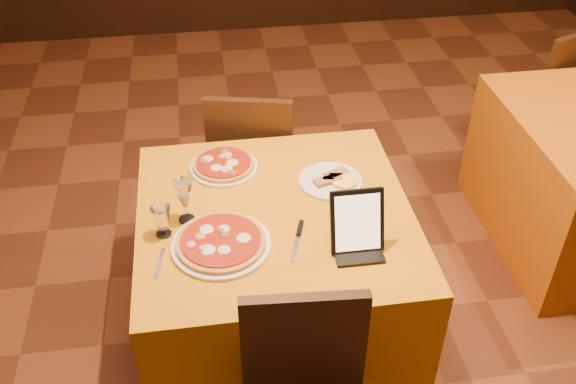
{
  "coord_description": "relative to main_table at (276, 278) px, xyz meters",
  "views": [
    {
      "loc": [
        -0.56,
        -2.03,
        2.38
      ],
      "look_at": [
        -0.27,
        -0.08,
        0.86
      ],
      "focal_mm": 40.0,
      "sensor_mm": 36.0,
      "label": 1
    }
  ],
  "objects": [
    {
      "name": "chair_side_far",
      "position": [
        1.81,
        1.29,
        0.08
      ],
      "size": [
        0.58,
        0.58,
        0.91
      ],
      "primitive_type": null,
      "rotation": [
        0.0,
        0.0,
        3.52
      ],
      "color": "black",
      "rests_on": "floor"
    },
    {
      "name": "pizza_far",
      "position": [
        -0.18,
        0.33,
        0.39
      ],
      "size": [
        0.3,
        0.3,
        0.03
      ],
      "rotation": [
        0.0,
        0.0,
        0.34
      ],
      "color": "white",
      "rests_on": "main_table"
    },
    {
      "name": "pizza_near",
      "position": [
        -0.23,
        -0.17,
        0.39
      ],
      "size": [
        0.38,
        0.38,
        0.03
      ],
      "rotation": [
        0.0,
        0.0,
        0.17
      ],
      "color": "white",
      "rests_on": "main_table"
    },
    {
      "name": "main_table",
      "position": [
        0.0,
        0.0,
        0.0
      ],
      "size": [
        1.1,
        1.1,
        0.75
      ],
      "primitive_type": "cube",
      "color": "orange",
      "rests_on": "floor"
    },
    {
      "name": "cutlet_dish",
      "position": [
        0.26,
        0.16,
        0.39
      ],
      "size": [
        0.27,
        0.27,
        0.03
      ],
      "rotation": [
        0.0,
        0.0,
        -0.35
      ],
      "color": "white",
      "rests_on": "main_table"
    },
    {
      "name": "floor",
      "position": [
        0.32,
        0.06,
        -0.38
      ],
      "size": [
        6.0,
        7.0,
        0.01
      ],
      "primitive_type": "cube",
      "color": "#5E2D19",
      "rests_on": "ground"
    },
    {
      "name": "wine_glass",
      "position": [
        -0.35,
        0.0,
        0.47
      ],
      "size": [
        0.07,
        0.07,
        0.19
      ],
      "primitive_type": null,
      "rotation": [
        0.0,
        0.0,
        0.12
      ],
      "color": "#E5DD82",
      "rests_on": "main_table"
    },
    {
      "name": "chair_main_far",
      "position": [
        0.0,
        0.82,
        0.08
      ],
      "size": [
        0.53,
        0.53,
        0.91
      ],
      "primitive_type": null,
      "rotation": [
        0.0,
        0.0,
        2.92
      ],
      "color": "black",
      "rests_on": "floor"
    },
    {
      "name": "fork_far",
      "position": [
        -0.06,
        0.37,
        0.38
      ],
      "size": [
        0.07,
        0.15,
        0.01
      ],
      "primitive_type": "cube",
      "rotation": [
        0.0,
        0.0,
        1.89
      ],
      "color": "silver",
      "rests_on": "main_table"
    },
    {
      "name": "knife",
      "position": [
        0.05,
        -0.2,
        0.38
      ],
      "size": [
        0.08,
        0.19,
        0.01
      ],
      "primitive_type": "cube",
      "rotation": [
        0.0,
        0.0,
        1.25
      ],
      "color": "#ABACB2",
      "rests_on": "main_table"
    },
    {
      "name": "tablet",
      "position": [
        0.27,
        -0.24,
        0.49
      ],
      "size": [
        0.2,
        0.1,
        0.24
      ],
      "primitive_type": "cube",
      "rotation": [
        -0.35,
        0.0,
        -0.01
      ],
      "color": "black",
      "rests_on": "main_table"
    },
    {
      "name": "water_glass",
      "position": [
        -0.44,
        -0.07,
        0.44
      ],
      "size": [
        0.07,
        0.07,
        0.13
      ],
      "primitive_type": null,
      "rotation": [
        0.0,
        0.0,
        0.1
      ],
      "color": "silver",
      "rests_on": "main_table"
    },
    {
      "name": "fork_near",
      "position": [
        -0.45,
        -0.23,
        0.38
      ],
      "size": [
        0.04,
        0.15,
        0.01
      ],
      "primitive_type": "cube",
      "rotation": [
        0.0,
        0.0,
        1.41
      ],
      "color": "silver",
      "rests_on": "main_table"
    }
  ]
}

